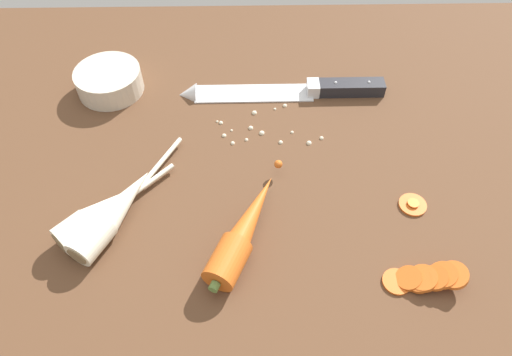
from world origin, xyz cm
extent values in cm
cube|color=brown|center=(0.00, 0.00, -2.00)|extent=(120.00, 90.00, 4.00)
cube|color=silver|center=(-0.01, 17.55, 0.25)|extent=(20.01, 4.46, 0.50)
cone|color=silver|center=(-11.21, 17.51, 0.25)|extent=(3.01, 3.97, 3.96)
cube|color=silver|center=(9.99, 17.58, 1.10)|extent=(2.01, 2.95, 2.20)
cube|color=#232328|center=(16.49, 17.60, 1.10)|extent=(11.01, 2.83, 2.20)
sphere|color=silver|center=(13.69, 17.59, 2.20)|extent=(0.50, 0.50, 0.50)
sphere|color=silver|center=(19.29, 17.61, 2.20)|extent=(0.50, 0.50, 0.50)
cylinder|color=#D6601E|center=(-3.75, -15.53, 2.10)|extent=(6.29, 7.18, 4.20)
cone|color=#D6601E|center=(-0.79, -8.99, 2.10)|extent=(9.55, 14.71, 3.99)
sphere|color=#D6601E|center=(3.24, -0.10, 2.10)|extent=(1.20, 1.20, 1.20)
cylinder|color=#5B7F3D|center=(-5.23, -18.80, 2.10)|extent=(1.51, 1.41, 1.20)
cylinder|color=silver|center=(-21.11, -12.01, 2.00)|extent=(6.09, 6.69, 4.00)
cone|color=silver|center=(-17.55, -5.32, 2.00)|extent=(7.91, 10.34, 3.80)
cylinder|color=silver|center=(-13.91, 1.53, 1.10)|extent=(5.54, 9.59, 0.70)
cylinder|color=#7A6647|center=(-22.39, -14.42, 2.00)|extent=(2.61, 1.58, 2.80)
cylinder|color=silver|center=(-23.54, -10.88, 2.00)|extent=(5.90, 5.91, 4.00)
cone|color=silver|center=(-19.34, -6.54, 2.00)|extent=(8.11, 8.20, 3.80)
cylinder|color=silver|center=(-15.02, -2.10, 1.10)|extent=(6.33, 6.49, 0.70)
cylinder|color=#7A6647|center=(-25.06, -12.44, 2.00)|extent=(2.22, 2.16, 2.80)
cylinder|color=#D6601E|center=(17.07, -17.64, 0.35)|extent=(3.56, 3.56, 0.70)
cylinder|color=#D6601E|center=(18.54, -17.43, 0.60)|extent=(3.25, 3.23, 1.93)
cylinder|color=#D6601E|center=(19.58, -17.83, 0.84)|extent=(3.28, 3.25, 1.90)
cylinder|color=#D6601E|center=(20.08, -17.68, 1.08)|extent=(3.54, 3.51, 1.86)
cylinder|color=#D6601E|center=(21.46, -17.78, 1.33)|extent=(3.23, 3.23, 2.02)
cylinder|color=#D6601E|center=(22.45, -17.54, 1.57)|extent=(3.46, 3.45, 1.99)
cylinder|color=#D6601E|center=(23.53, -17.70, 1.82)|extent=(3.64, 3.61, 1.85)
cylinder|color=#D6601E|center=(21.69, -6.11, 0.35)|extent=(3.84, 3.84, 0.70)
cylinder|color=orange|center=(21.69, -6.11, 0.62)|extent=(1.61, 1.61, 0.16)
cylinder|color=beige|center=(-24.36, 19.02, 2.00)|extent=(11.00, 11.00, 4.00)
cylinder|color=#ABA392|center=(-24.36, 19.02, 2.48)|extent=(8.80, 8.80, 2.80)
sphere|color=beige|center=(-0.24, 16.22, 0.28)|extent=(0.57, 0.57, 0.57)
sphere|color=beige|center=(3.41, 13.70, 0.23)|extent=(0.46, 0.46, 0.46)
sphere|color=beige|center=(8.37, 5.92, 0.41)|extent=(0.82, 0.82, 0.82)
sphere|color=beige|center=(-3.68, 8.90, 0.20)|extent=(0.40, 0.40, 0.40)
sphere|color=beige|center=(3.98, 6.16, 0.35)|extent=(0.69, 0.69, 0.69)
sphere|color=beige|center=(-4.84, 7.77, 0.36)|extent=(0.72, 0.72, 0.72)
sphere|color=beige|center=(1.10, 8.19, 0.44)|extent=(0.87, 0.87, 0.87)
sphere|color=beige|center=(-0.34, 12.83, 0.43)|extent=(0.85, 0.85, 0.85)
sphere|color=beige|center=(-0.64, 9.37, 0.39)|extent=(0.79, 0.79, 0.79)
sphere|color=beige|center=(-1.33, 6.80, 0.29)|extent=(0.57, 0.57, 0.57)
sphere|color=beige|center=(-6.03, 10.94, 0.21)|extent=(0.43, 0.43, 0.43)
sphere|color=beige|center=(-3.47, 6.13, 0.33)|extent=(0.65, 0.65, 0.65)
sphere|color=beige|center=(10.42, 6.95, 0.34)|extent=(0.67, 0.67, 0.67)
sphere|color=beige|center=(-5.41, 10.63, 0.34)|extent=(0.68, 0.68, 0.68)
sphere|color=beige|center=(5.89, 8.30, 0.27)|extent=(0.55, 0.55, 0.55)
sphere|color=beige|center=(5.11, 14.44, 0.36)|extent=(0.71, 0.71, 0.71)
camera|label=1|loc=(-0.76, -43.06, 52.93)|focal=32.64mm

